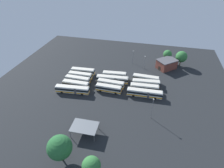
{
  "coord_description": "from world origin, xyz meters",
  "views": [
    {
      "loc": [
        -17.41,
        68.56,
        50.88
      ],
      "look_at": [
        -0.7,
        -0.41,
        1.46
      ],
      "focal_mm": 29.9,
      "sensor_mm": 36.0,
      "label": 1
    }
  ],
  "objects": [
    {
      "name": "bus_row1_slot1",
      "position": [
        -0.08,
        -3.93,
        1.78
      ],
      "size": [
        15.19,
        3.75,
        3.36
      ],
      "color": "silver",
      "rests_on": "ground_plane"
    },
    {
      "name": "bus_row0_slot1",
      "position": [
        -15.98,
        -4.34,
        1.78
      ],
      "size": [
        12.67,
        3.56,
        3.36
      ],
      "color": "silver",
      "rests_on": "ground_plane"
    },
    {
      "name": "bus_row2_slot0",
      "position": [
        16.28,
        -7.47,
        1.78
      ],
      "size": [
        12.09,
        3.24,
        3.36
      ],
      "color": "silver",
      "rests_on": "ground_plane"
    },
    {
      "name": "depot_building",
      "position": [
        -25.14,
        -24.04,
        2.57
      ],
      "size": [
        12.13,
        11.9,
        5.1
      ],
      "color": "brown",
      "rests_on": "ground_plane"
    },
    {
      "name": "ground_plane",
      "position": [
        0.0,
        0.0,
        0.0
      ],
      "size": [
        111.38,
        111.38,
        0.0
      ],
      "primitive_type": "plane",
      "color": "black"
    },
    {
      "name": "bus_row0_slot0",
      "position": [
        -15.53,
        -8.19,
        1.78
      ],
      "size": [
        12.4,
        3.05,
        3.36
      ],
      "color": "silver",
      "rests_on": "ground_plane"
    },
    {
      "name": "tree_west_edge",
      "position": [
        -25.27,
        -31.4,
        4.89
      ],
      "size": [
        4.71,
        4.71,
        7.26
      ],
      "color": "brown",
      "rests_on": "ground_plane"
    },
    {
      "name": "bus_row2_slot1",
      "position": [
        16.09,
        -3.32,
        1.78
      ],
      "size": [
        11.65,
        2.71,
        3.36
      ],
      "color": "silver",
      "rests_on": "ground_plane"
    },
    {
      "name": "lamp_post_by_building",
      "position": [
        -6.64,
        -25.71,
        4.2
      ],
      "size": [
        0.56,
        0.28,
        7.57
      ],
      "color": "slate",
      "rests_on": "ground_plane"
    },
    {
      "name": "maintenance_shelter",
      "position": [
        1.78,
        28.73,
        3.25
      ],
      "size": [
        9.06,
        6.41,
        3.43
      ],
      "color": "slate",
      "rests_on": "ground_plane"
    },
    {
      "name": "bus_row1_slot0",
      "position": [
        -0.15,
        -7.85,
        1.78
      ],
      "size": [
        11.69,
        3.56,
        3.36
      ],
      "color": "silver",
      "rests_on": "ground_plane"
    },
    {
      "name": "tree_northwest",
      "position": [
        -32.5,
        -28.79,
        5.43
      ],
      "size": [
        6.1,
        6.1,
        8.49
      ],
      "color": "brown",
      "rests_on": "ground_plane"
    },
    {
      "name": "bus_row2_slot4",
      "position": [
        15.21,
        8.29,
        1.78
      ],
      "size": [
        15.21,
        3.91,
        3.36
      ],
      "color": "silver",
      "rests_on": "ground_plane"
    },
    {
      "name": "bus_row1_slot3",
      "position": [
        -0.14,
        3.73,
        1.78
      ],
      "size": [
        11.47,
        2.8,
        3.36
      ],
      "color": "silver",
      "rests_on": "ground_plane"
    },
    {
      "name": "tree_south_edge",
      "position": [
        4.74,
        40.05,
        6.08
      ],
      "size": [
        7.25,
        7.25,
        9.71
      ],
      "color": "brown",
      "rests_on": "ground_plane"
    },
    {
      "name": "tree_northeast",
      "position": [
        -5.35,
        42.3,
        4.48
      ],
      "size": [
        5.19,
        5.19,
        7.09
      ],
      "color": "brown",
      "rests_on": "ground_plane"
    },
    {
      "name": "lamp_post_far_corner",
      "position": [
        -13.52,
        -21.07,
        4.06
      ],
      "size": [
        0.56,
        0.28,
        7.3
      ],
      "color": "slate",
      "rests_on": "ground_plane"
    },
    {
      "name": "bus_row0_slot3",
      "position": [
        -16.14,
        3.42,
        1.78
      ],
      "size": [
        15.11,
        3.06,
        3.36
      ],
      "color": "silver",
      "rests_on": "ground_plane"
    },
    {
      "name": "bus_row1_slot2",
      "position": [
        -0.21,
        -0.02,
        1.78
      ],
      "size": [
        12.44,
        3.05,
        3.36
      ],
      "color": "silver",
      "rests_on": "ground_plane"
    },
    {
      "name": "bus_row2_slot2",
      "position": [
        16.01,
        0.39,
        1.78
      ],
      "size": [
        11.91,
        2.81,
        3.36
      ],
      "color": "silver",
      "rests_on": "ground_plane"
    },
    {
      "name": "bus_row0_slot2",
      "position": [
        -15.61,
        -0.57,
        1.78
      ],
      "size": [
        12.65,
        3.29,
        3.36
      ],
      "color": "silver",
      "rests_on": "ground_plane"
    },
    {
      "name": "bus_row2_slot3",
      "position": [
        15.32,
        4.26,
        1.78
      ],
      "size": [
        12.28,
        2.73,
        3.36
      ],
      "color": "silver",
      "rests_on": "ground_plane"
    },
    {
      "name": "lamp_post_near_entrance",
      "position": [
        -19.73,
        15.93,
        5.02
      ],
      "size": [
        0.56,
        0.28,
        9.2
      ],
      "color": "slate",
      "rests_on": "ground_plane"
    }
  ]
}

